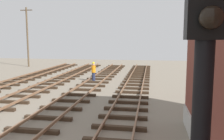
# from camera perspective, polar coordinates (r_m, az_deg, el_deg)

# --- Properties ---
(signal_mast) EXTENTS (0.36, 0.40, 5.14)m
(signal_mast) POSITION_cam_1_polar(r_m,az_deg,el_deg) (2.45, 20.64, -12.26)
(signal_mast) COLOR black
(signal_mast) RESTS_ON ground
(utility_pole_far) EXTENTS (1.80, 0.24, 8.54)m
(utility_pole_far) POSITION_cam_1_polar(r_m,az_deg,el_deg) (36.90, -19.63, 7.68)
(utility_pole_far) COLOR brown
(utility_pole_far) RESTS_ON ground
(track_worker_foreground) EXTENTS (0.40, 0.40, 1.87)m
(track_worker_foreground) POSITION_cam_1_polar(r_m,az_deg,el_deg) (22.90, -4.45, -0.39)
(track_worker_foreground) COLOR #262D4C
(track_worker_foreground) RESTS_ON ground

